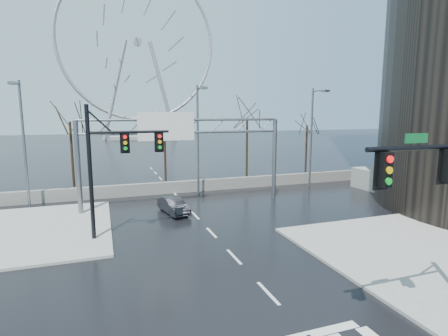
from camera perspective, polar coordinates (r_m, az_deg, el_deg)
name	(u,v)px	position (r m, az deg, el deg)	size (l,w,h in m)	color
ground	(268,293)	(15.69, 7.22, -19.60)	(260.00, 260.00, 0.00)	black
sidewalk_right_ext	(411,245)	(22.90, 28.23, -11.06)	(12.00, 10.00, 0.15)	gray
sidewalk_far	(28,231)	(25.82, -29.34, -8.95)	(10.00, 12.00, 0.15)	gray
barrier_wall	(174,187)	(33.62, -8.17, -3.12)	(52.00, 0.50, 1.10)	slate
signal_mast_far	(110,159)	(21.42, -18.08, 1.36)	(4.72, 0.41, 8.00)	black
sign_gantry	(181,143)	(27.98, -7.11, 4.09)	(16.36, 0.40, 7.60)	slate
streetlight_left	(22,135)	(31.03, -30.05, 4.75)	(0.50, 2.55, 10.00)	slate
streetlight_mid	(199,132)	(31.61, -4.15, 5.95)	(0.50, 2.55, 10.00)	slate
streetlight_right	(313,130)	(36.63, 14.38, 6.09)	(0.50, 2.55, 10.00)	slate
tree_left	(70,130)	(35.93, -23.80, 5.72)	(3.75, 3.75, 7.50)	black
tree_center	(165,136)	(37.40, -9.68, 5.19)	(3.25, 3.25, 6.50)	black
tree_right	(247,125)	(38.95, 3.79, 6.98)	(3.90, 3.90, 7.80)	black
tree_far_right	(307,131)	(43.18, 13.38, 5.87)	(3.40, 3.40, 6.80)	black
ferris_wheel	(138,49)	(109.50, -13.88, 18.39)	(45.00, 6.00, 50.91)	gray
car	(173,205)	(26.80, -8.25, -6.07)	(1.29, 3.69, 1.21)	black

